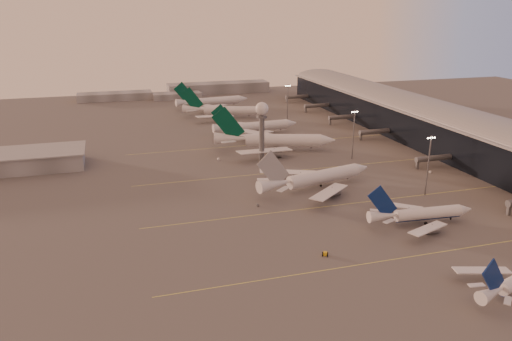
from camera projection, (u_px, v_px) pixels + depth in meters
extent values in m
plane|color=#4E4B4C|center=(373.00, 282.00, 139.64)|extent=(700.00, 700.00, 0.00)
cube|color=#EFEA54|center=(442.00, 252.00, 156.96)|extent=(180.00, 0.25, 0.02)
cube|color=#EFEA54|center=(371.00, 201.00, 197.89)|extent=(180.00, 0.25, 0.02)
cube|color=#EFEA54|center=(324.00, 168.00, 238.83)|extent=(180.00, 0.25, 0.02)
cube|color=#EFEA54|center=(288.00, 142.00, 284.31)|extent=(180.00, 0.25, 0.02)
cube|color=black|center=(451.00, 133.00, 266.50)|extent=(36.00, 360.00, 18.00)
cylinder|color=gray|center=(453.00, 117.00, 263.69)|extent=(10.08, 360.00, 10.08)
cube|color=gray|center=(453.00, 117.00, 263.63)|extent=(40.00, 362.00, 0.80)
cube|color=#595B61|center=(509.00, 209.00, 184.16)|extent=(1.20, 1.20, 4.40)
cylinder|color=#595B61|center=(436.00, 158.00, 238.94)|extent=(22.00, 2.80, 2.80)
cube|color=#595B61|center=(417.00, 164.00, 236.92)|extent=(1.20, 1.20, 4.40)
cylinder|color=#595B61|center=(377.00, 131.00, 289.89)|extent=(22.00, 2.80, 2.80)
cube|color=#595B61|center=(361.00, 136.00, 287.86)|extent=(1.20, 1.20, 4.40)
cylinder|color=#595B61|center=(344.00, 117.00, 328.09)|extent=(22.00, 2.80, 2.80)
cube|color=#595B61|center=(330.00, 121.00, 326.07)|extent=(1.20, 1.20, 4.40)
cylinder|color=#595B61|center=(319.00, 105.00, 366.30)|extent=(22.00, 2.80, 2.80)
cube|color=#595B61|center=(306.00, 109.00, 364.28)|extent=(1.20, 1.20, 4.40)
cylinder|color=#595B61|center=(299.00, 97.00, 402.69)|extent=(22.00, 2.80, 2.80)
cube|color=#595B61|center=(287.00, 100.00, 400.66)|extent=(1.20, 1.20, 4.40)
cylinder|color=#595B61|center=(262.00, 139.00, 246.74)|extent=(2.60, 2.60, 22.00)
cylinder|color=#595B61|center=(262.00, 117.00, 243.15)|extent=(5.20, 5.20, 1.20)
sphere|color=silver|center=(262.00, 109.00, 241.94)|extent=(6.40, 6.40, 6.40)
cylinder|color=#595B61|center=(262.00, 101.00, 240.78)|extent=(0.16, 0.16, 2.00)
cylinder|color=#595B61|center=(428.00, 166.00, 200.85)|extent=(0.56, 0.56, 25.00)
cube|color=#595B61|center=(431.00, 137.00, 197.10)|extent=(3.60, 0.25, 0.25)
sphere|color=#FFEABF|center=(428.00, 138.00, 196.82)|extent=(0.56, 0.56, 0.56)
sphere|color=#FFEABF|center=(430.00, 138.00, 197.09)|extent=(0.56, 0.56, 0.56)
sphere|color=#FFEABF|center=(432.00, 138.00, 197.36)|extent=(0.56, 0.56, 0.56)
sphere|color=#FFEABF|center=(435.00, 138.00, 197.64)|extent=(0.56, 0.56, 0.56)
cylinder|color=#595B61|center=(353.00, 135.00, 249.51)|extent=(0.56, 0.56, 25.00)
cube|color=#595B61|center=(355.00, 111.00, 245.77)|extent=(3.60, 0.25, 0.25)
sphere|color=#FFEABF|center=(352.00, 112.00, 245.48)|extent=(0.56, 0.56, 0.56)
sphere|color=#FFEABF|center=(354.00, 112.00, 245.75)|extent=(0.56, 0.56, 0.56)
sphere|color=#FFEABF|center=(356.00, 112.00, 246.03)|extent=(0.56, 0.56, 0.56)
sphere|color=#FFEABF|center=(358.00, 112.00, 246.30)|extent=(0.56, 0.56, 0.56)
cylinder|color=#595B61|center=(288.00, 103.00, 330.83)|extent=(0.56, 0.56, 25.00)
cube|color=#595B61|center=(288.00, 85.00, 327.09)|extent=(3.60, 0.25, 0.25)
sphere|color=#FFEABF|center=(286.00, 86.00, 326.80)|extent=(0.56, 0.56, 0.56)
sphere|color=#FFEABF|center=(287.00, 86.00, 327.08)|extent=(0.56, 0.56, 0.56)
sphere|color=#FFEABF|center=(289.00, 86.00, 327.35)|extent=(0.56, 0.56, 0.56)
sphere|color=#FFEABF|center=(290.00, 86.00, 327.63)|extent=(0.56, 0.56, 0.56)
cube|color=slate|center=(115.00, 96.00, 413.37)|extent=(60.00, 18.00, 6.00)
cube|color=slate|center=(218.00, 88.00, 446.66)|extent=(90.00, 20.00, 9.00)
cube|color=slate|center=(177.00, 96.00, 418.13)|extent=(40.00, 15.00, 5.00)
cone|color=silver|center=(491.00, 295.00, 126.97)|extent=(10.07, 6.29, 3.81)
cube|color=silver|center=(482.00, 272.00, 140.17)|extent=(16.60, 6.95, 1.20)
cylinder|color=slate|center=(494.00, 278.00, 140.36)|extent=(4.85, 3.59, 2.47)
cube|color=slate|center=(494.00, 275.00, 140.02)|extent=(0.36, 0.32, 1.52)
cube|color=navy|center=(493.00, 279.00, 125.26)|extent=(10.13, 3.27, 11.35)
cube|color=silver|center=(507.00, 302.00, 123.51)|extent=(4.29, 4.11, 0.25)
cube|color=silver|center=(476.00, 287.00, 130.40)|extent=(4.54, 2.33, 0.25)
cylinder|color=silver|center=(428.00, 215.00, 176.51)|extent=(24.84, 6.03, 4.19)
cylinder|color=navy|center=(428.00, 217.00, 176.80)|extent=(24.27, 4.83, 3.02)
cone|color=silver|center=(465.00, 211.00, 179.51)|extent=(5.06, 4.54, 4.19)
cone|color=silver|center=(383.00, 217.00, 172.77)|extent=(10.60, 4.95, 4.19)
cube|color=silver|center=(428.00, 230.00, 165.94)|extent=(17.95, 10.92, 1.32)
cylinder|color=slate|center=(431.00, 231.00, 169.41)|extent=(4.95, 3.07, 2.72)
cube|color=slate|center=(432.00, 228.00, 169.04)|extent=(0.35, 0.30, 1.68)
cube|color=silver|center=(398.00, 207.00, 185.06)|extent=(17.24, 13.00, 1.32)
cylinder|color=slate|center=(408.00, 214.00, 184.01)|extent=(4.95, 3.07, 2.72)
cube|color=slate|center=(409.00, 211.00, 183.64)|extent=(0.35, 0.30, 1.68)
cube|color=navy|center=(382.00, 204.00, 171.05)|extent=(11.49, 1.25, 12.48)
cube|color=silver|center=(389.00, 223.00, 168.33)|extent=(5.08, 3.42, 0.28)
cube|color=silver|center=(377.00, 212.00, 177.16)|extent=(5.01, 3.95, 0.28)
cylinder|color=black|center=(451.00, 220.00, 179.31)|extent=(0.55, 0.55, 1.10)
cylinder|color=black|center=(418.00, 220.00, 179.23)|extent=(1.25, 0.64, 1.21)
cylinder|color=black|center=(426.00, 225.00, 174.73)|extent=(1.25, 0.64, 1.21)
cylinder|color=silver|center=(324.00, 178.00, 212.63)|extent=(35.26, 13.46, 5.46)
cylinder|color=silver|center=(324.00, 181.00, 213.02)|extent=(34.22, 11.81, 3.93)
cone|color=silver|center=(361.00, 171.00, 222.62)|extent=(7.85, 6.89, 5.46)
cone|color=silver|center=(275.00, 187.00, 200.55)|extent=(15.53, 8.73, 5.46)
cube|color=silver|center=(329.00, 195.00, 196.92)|extent=(22.64, 20.97, 1.62)
cylinder|color=slate|center=(332.00, 195.00, 202.46)|extent=(7.41, 5.03, 3.55)
cube|color=slate|center=(332.00, 192.00, 202.06)|extent=(0.31, 0.28, 2.18)
cube|color=silver|center=(288.00, 174.00, 220.78)|extent=(25.74, 11.92, 1.62)
cylinder|color=slate|center=(300.00, 180.00, 220.67)|extent=(7.41, 5.03, 3.55)
cube|color=slate|center=(300.00, 177.00, 220.28)|extent=(0.31, 0.28, 2.18)
cube|color=#929499|center=(273.00, 172.00, 198.19)|extent=(14.79, 3.83, 16.21)
cube|color=silver|center=(283.00, 192.00, 194.82)|extent=(6.83, 6.26, 0.22)
cube|color=silver|center=(265.00, 182.00, 205.92)|extent=(7.15, 3.94, 0.22)
cylinder|color=black|center=(347.00, 181.00, 220.03)|extent=(0.44, 0.44, 0.88)
cylinder|color=black|center=(315.00, 185.00, 213.91)|extent=(1.04, 0.65, 0.97)
cylinder|color=black|center=(321.00, 188.00, 210.73)|extent=(1.04, 0.65, 0.97)
cylinder|color=silver|center=(283.00, 142.00, 266.19)|extent=(39.92, 18.21, 6.43)
cylinder|color=silver|center=(283.00, 145.00, 266.64)|extent=(38.61, 16.25, 4.63)
cone|color=silver|center=(327.00, 143.00, 265.84)|extent=(9.30, 8.46, 6.43)
cone|color=silver|center=(230.00, 141.00, 266.36)|extent=(17.87, 11.19, 6.43)
cube|color=silver|center=(265.00, 153.00, 250.77)|extent=(29.66, 11.79, 1.90)
cylinder|color=slate|center=(274.00, 156.00, 255.28)|extent=(8.62, 6.32, 4.18)
cube|color=slate|center=(274.00, 153.00, 254.81)|extent=(0.40, 0.36, 2.57)
cube|color=silver|center=(265.00, 137.00, 282.61)|extent=(25.01, 25.37, 1.90)
cylinder|color=slate|center=(273.00, 143.00, 279.60)|extent=(8.62, 6.32, 4.18)
cube|color=slate|center=(273.00, 140.00, 279.12)|extent=(0.40, 0.36, 2.57)
cube|color=#033D2C|center=(228.00, 127.00, 263.98)|extent=(16.96, 5.73, 19.02)
cube|color=silver|center=(229.00, 144.00, 258.99)|extent=(8.05, 3.98, 0.28)
cube|color=silver|center=(230.00, 137.00, 273.64)|extent=(7.58, 7.42, 0.28)
cylinder|color=black|center=(311.00, 150.00, 267.21)|extent=(0.55, 0.55, 1.11)
cylinder|color=black|center=(277.00, 148.00, 269.78)|extent=(1.33, 0.90, 1.22)
cylinder|color=black|center=(277.00, 151.00, 265.15)|extent=(1.33, 0.90, 1.22)
cylinder|color=silver|center=(262.00, 127.00, 302.64)|extent=(33.38, 7.38, 5.34)
cylinder|color=silver|center=(262.00, 129.00, 303.01)|extent=(32.63, 5.85, 3.85)
cone|color=silver|center=(291.00, 125.00, 309.15)|extent=(6.73, 5.73, 5.34)
cone|color=silver|center=(225.00, 130.00, 294.68)|extent=(14.19, 6.19, 5.34)
cube|color=silver|center=(257.00, 135.00, 287.83)|extent=(23.40, 17.33, 1.58)
cylinder|color=slate|center=(262.00, 137.00, 292.78)|extent=(6.61, 3.86, 3.47)
cube|color=slate|center=(262.00, 135.00, 292.39)|extent=(0.29, 0.25, 2.14)
cube|color=silver|center=(242.00, 125.00, 312.65)|extent=(24.19, 15.02, 1.58)
cylinder|color=slate|center=(249.00, 129.00, 311.74)|extent=(6.61, 3.86, 3.47)
cube|color=slate|center=(249.00, 127.00, 311.34)|extent=(0.29, 0.25, 2.14)
cube|color=#033D2C|center=(223.00, 119.00, 292.46)|extent=(14.68, 1.23, 15.80)
cube|color=silver|center=(227.00, 132.00, 288.85)|extent=(6.76, 5.25, 0.23)
cube|color=silver|center=(221.00, 127.00, 300.27)|extent=(6.84, 4.67, 0.23)
cylinder|color=black|center=(281.00, 131.00, 307.82)|extent=(0.46, 0.46, 0.92)
cylinder|color=black|center=(256.00, 132.00, 304.58)|extent=(1.04, 0.52, 1.01)
cylinder|color=black|center=(259.00, 134.00, 300.97)|extent=(1.04, 0.52, 1.01)
cylinder|color=silver|center=(230.00, 112.00, 346.07)|extent=(35.48, 16.70, 5.73)
cylinder|color=silver|center=(230.00, 114.00, 346.47)|extent=(34.29, 14.96, 4.12)
cone|color=silver|center=(260.00, 112.00, 345.45)|extent=(8.33, 7.61, 5.73)
cone|color=silver|center=(194.00, 111.00, 346.58)|extent=(15.93, 10.16, 5.73)
cube|color=silver|center=(215.00, 118.00, 332.46)|extent=(26.40, 10.13, 1.69)
cylinder|color=slate|center=(222.00, 120.00, 336.42)|extent=(7.70, 5.71, 3.72)
cube|color=slate|center=(222.00, 118.00, 336.00)|extent=(0.36, 0.33, 2.29)
cube|color=silver|center=(219.00, 109.00, 360.82)|extent=(22.07, 22.81, 1.69)
cylinder|color=slate|center=(225.00, 113.00, 358.07)|extent=(7.70, 5.71, 3.72)
cube|color=slate|center=(225.00, 111.00, 357.65)|extent=(0.36, 0.33, 2.29)
cube|color=#033D2C|center=(192.00, 101.00, 344.47)|extent=(15.04, 5.33, 16.94)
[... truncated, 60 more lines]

